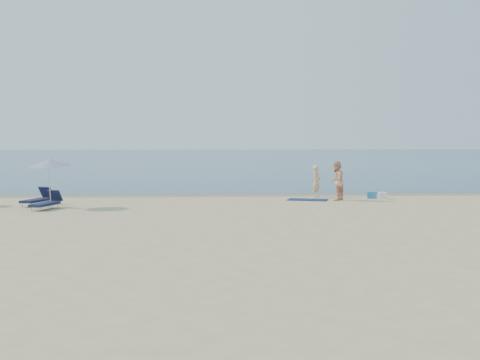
% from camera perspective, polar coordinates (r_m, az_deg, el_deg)
% --- Properties ---
extents(ground, '(160.00, 160.00, 0.00)m').
position_cam_1_polar(ground, '(11.44, 5.15, -10.25)').
color(ground, '#CBB687').
rests_on(ground, ground).
extents(sea, '(240.00, 160.00, 0.01)m').
position_cam_1_polar(sea, '(111.02, -2.46, 2.30)').
color(sea, '#0C274D').
rests_on(sea, ground).
extents(wet_sand_strip, '(240.00, 1.60, 0.00)m').
position_cam_1_polar(wet_sand_strip, '(30.55, -0.21, -1.45)').
color(wet_sand_strip, '#847254').
rests_on(wet_sand_strip, ground).
extents(person_left, '(0.61, 0.69, 1.57)m').
position_cam_1_polar(person_left, '(29.55, 7.28, -0.13)').
color(person_left, '#DFAB7D').
rests_on(person_left, ground).
extents(person_right, '(1.07, 1.12, 1.82)m').
position_cam_1_polar(person_right, '(28.17, 9.12, -0.09)').
color(person_right, tan).
rests_on(person_right, ground).
extents(beach_towel, '(2.05, 1.51, 0.03)m').
position_cam_1_polar(beach_towel, '(28.28, 6.44, -1.87)').
color(beach_towel, '#0E1F49').
rests_on(beach_towel, ground).
extents(white_bag, '(0.41, 0.37, 0.32)m').
position_cam_1_polar(white_bag, '(29.41, 13.37, -1.45)').
color(white_bag, white).
rests_on(white_bag, ground).
extents(blue_cooler, '(0.50, 0.39, 0.32)m').
position_cam_1_polar(blue_cooler, '(29.57, 12.38, -1.41)').
color(blue_cooler, '#206EAF').
rests_on(blue_cooler, ground).
extents(umbrella_near, '(2.17, 2.18, 2.14)m').
position_cam_1_polar(umbrella_near, '(25.82, -17.56, 1.57)').
color(umbrella_near, silver).
rests_on(umbrella_near, ground).
extents(lounger_left, '(1.11, 1.84, 0.77)m').
position_cam_1_polar(lounger_left, '(27.13, -18.63, -1.71)').
color(lounger_left, '#16183C').
rests_on(lounger_left, ground).
extents(lounger_right, '(1.03, 1.78, 0.75)m').
position_cam_1_polar(lounger_right, '(25.56, -17.86, -2.04)').
color(lounger_right, '#161C3C').
rests_on(lounger_right, ground).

